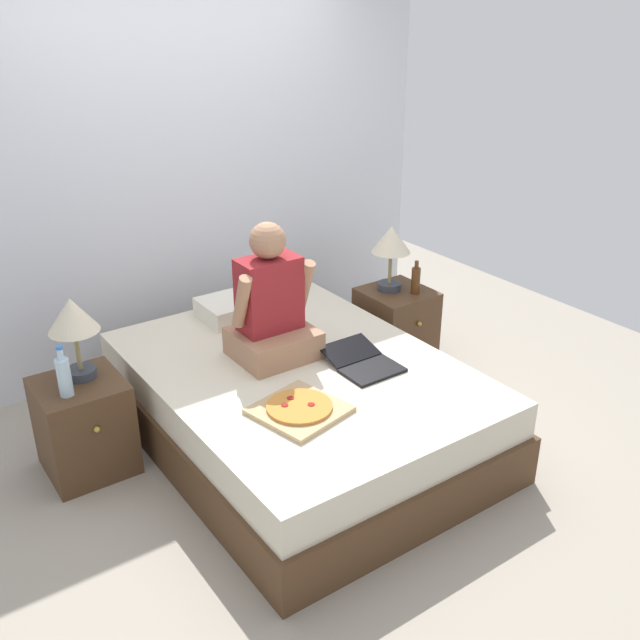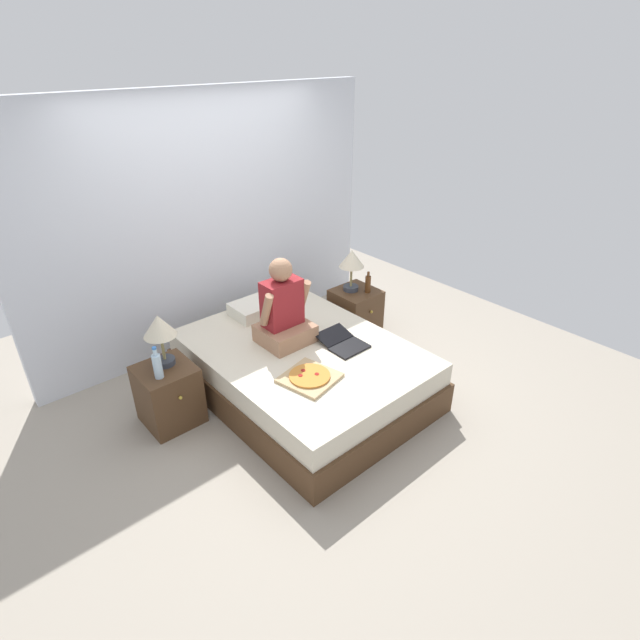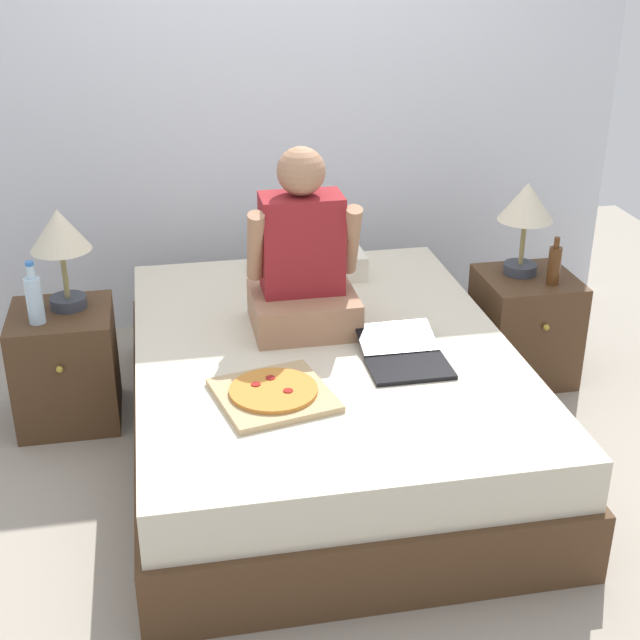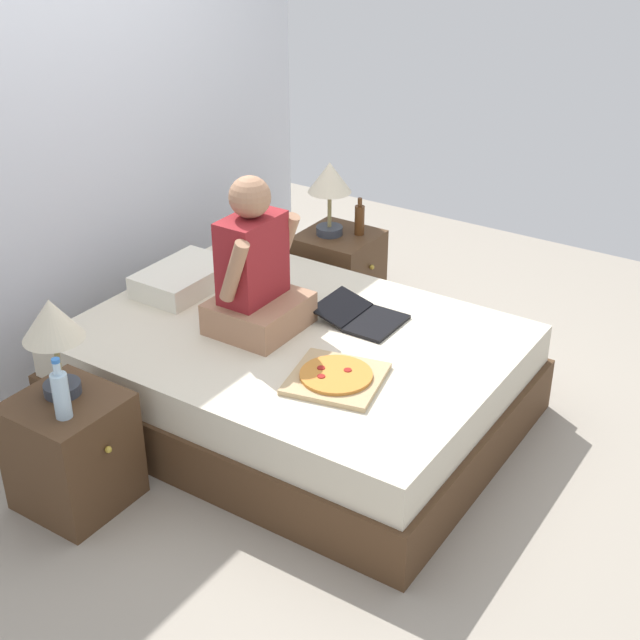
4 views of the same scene
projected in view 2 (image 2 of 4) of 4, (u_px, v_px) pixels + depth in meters
The scene contains 13 objects.
ground_plane at pixel (304, 391), 4.61m from camera, with size 5.82×5.82×0.00m, color #9E9384.
wall_back at pixel (210, 224), 4.94m from camera, with size 3.82×0.12×2.50m, color silver.
bed at pixel (303, 370), 4.49m from camera, with size 1.58×2.13×0.48m.
nightstand_left at pixel (169, 395), 4.13m from camera, with size 0.44×0.47×0.53m.
lamp_on_left_nightstand at pixel (159, 329), 3.90m from camera, with size 0.26×0.26×0.45m.
water_bottle at pixel (157, 365), 3.85m from camera, with size 0.07×0.07×0.28m.
nightstand_right at pixel (355, 313), 5.39m from camera, with size 0.44×0.47×0.53m.
lamp_on_right_nightstand at pixel (352, 261), 5.12m from camera, with size 0.26×0.26×0.45m.
beer_bottle at pixel (368, 284), 5.19m from camera, with size 0.06×0.06×0.23m.
pillow at pixel (258, 307), 4.91m from camera, with size 0.52×0.34×0.12m, color silver.
person_seated at pixel (283, 312), 4.33m from camera, with size 0.47×0.40×0.78m.
laptop at pixel (344, 344), 4.38m from camera, with size 0.32×0.41×0.07m.
pizza_box at pixel (310, 377), 3.94m from camera, with size 0.48×0.48×0.05m.
Camera 2 is at (-2.33, -2.89, 2.81)m, focal length 28.00 mm.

